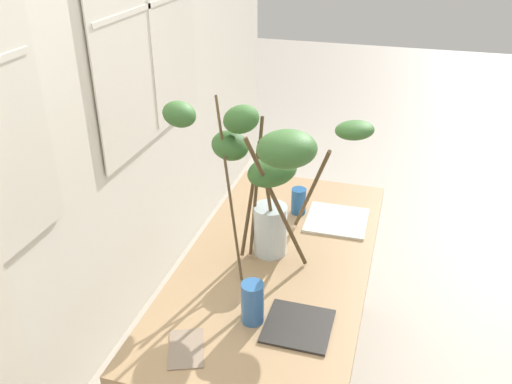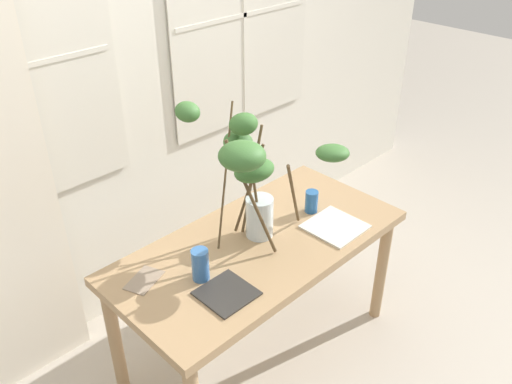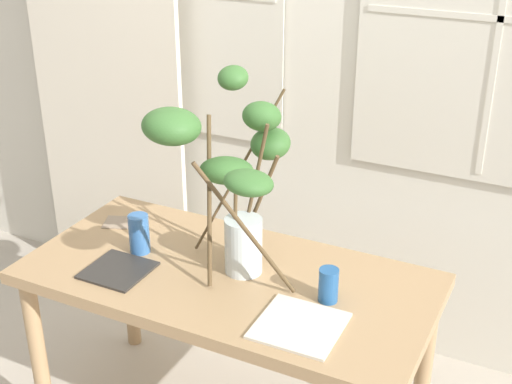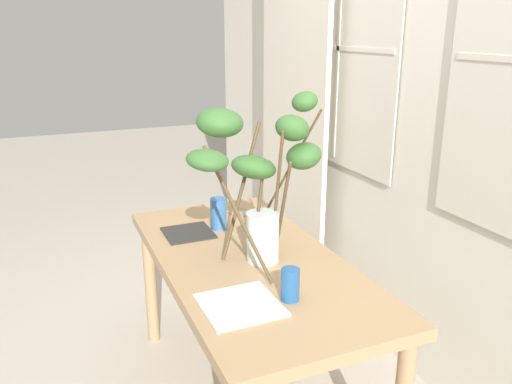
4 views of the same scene
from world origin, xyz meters
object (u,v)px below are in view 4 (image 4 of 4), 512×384
object	(u,v)px
vase_with_branches	(257,166)
plate_square_left	(188,233)
drinking_glass_blue_right	(289,285)
plate_square_right	(240,305)
drinking_glass_blue_left	(218,213)
dining_table	(249,277)

from	to	relation	value
vase_with_branches	plate_square_left	size ratio (longest dim) A/B	3.41
vase_with_branches	drinking_glass_blue_right	world-z (taller)	vase_with_branches
plate_square_right	drinking_glass_blue_right	bearing A→B (deg)	81.46
drinking_glass_blue_left	plate_square_right	bearing A→B (deg)	-13.38
vase_with_branches	plate_square_left	bearing A→B (deg)	-150.20
drinking_glass_blue_left	plate_square_right	world-z (taller)	drinking_glass_blue_left
dining_table	vase_with_branches	bearing A→B (deg)	99.79
dining_table	drinking_glass_blue_right	bearing A→B (deg)	-0.69
vase_with_branches	drinking_glass_blue_left	distance (m)	0.48
vase_with_branches	plate_square_right	bearing A→B (deg)	-30.99
vase_with_branches	plate_square_right	xyz separation A→B (m)	(0.36, -0.22, -0.38)
drinking_glass_blue_right	plate_square_right	world-z (taller)	drinking_glass_blue_right
vase_with_branches	drinking_glass_blue_left	bearing A→B (deg)	-172.73
drinking_glass_blue_left	drinking_glass_blue_right	xyz separation A→B (m)	(0.75, 0.00, -0.02)
drinking_glass_blue_right	drinking_glass_blue_left	bearing A→B (deg)	-179.77
vase_with_branches	dining_table	bearing A→B (deg)	-80.21
drinking_glass_blue_right	vase_with_branches	bearing A→B (deg)	173.69
dining_table	drinking_glass_blue_right	xyz separation A→B (m)	(0.38, -0.00, 0.15)
drinking_glass_blue_left	plate_square_right	size ratio (longest dim) A/B	0.57
dining_table	drinking_glass_blue_left	bearing A→B (deg)	-178.81
dining_table	plate_square_left	distance (m)	0.40
dining_table	plate_square_right	bearing A→B (deg)	-26.75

